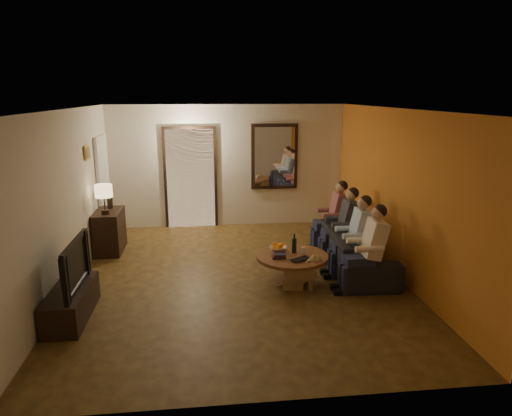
{
  "coord_description": "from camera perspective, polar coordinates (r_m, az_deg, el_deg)",
  "views": [
    {
      "loc": [
        -0.49,
        -6.68,
        2.83
      ],
      "look_at": [
        0.3,
        0.3,
        1.05
      ],
      "focal_mm": 32.0,
      "sensor_mm": 36.0,
      "label": 1
    }
  ],
  "objects": [
    {
      "name": "person_c",
      "position": [
        7.87,
        11.0,
        -2.5
      ],
      "size": [
        0.6,
        0.4,
        1.2
      ],
      "primitive_type": null,
      "color": "tan",
      "rests_on": "sofa"
    },
    {
      "name": "white_door",
      "position": [
        9.37,
        -18.48,
        2.34
      ],
      "size": [
        0.06,
        0.85,
        2.04
      ],
      "primitive_type": "cube",
      "color": "white",
      "rests_on": "floor"
    },
    {
      "name": "orange_accent",
      "position": [
        7.47,
        17.21,
        1.76
      ],
      "size": [
        0.01,
        6.0,
        2.6
      ],
      "primitive_type": "cube",
      "color": "orange",
      "rests_on": "right_wall"
    },
    {
      "name": "floor",
      "position": [
        7.27,
        -2.11,
        -8.7
      ],
      "size": [
        5.0,
        6.0,
        0.01
      ],
      "primitive_type": "cube",
      "color": "#3B270F",
      "rests_on": "ground"
    },
    {
      "name": "front_wall",
      "position": [
        4.01,
        1.05,
        -8.16
      ],
      "size": [
        5.0,
        0.02,
        2.6
      ],
      "primitive_type": "cube",
      "color": "beige",
      "rests_on": "floor"
    },
    {
      "name": "door_trim",
      "position": [
        9.82,
        -8.17,
        3.62
      ],
      "size": [
        1.12,
        0.04,
        2.22
      ],
      "primitive_type": "cube",
      "color": "black",
      "rests_on": "floor"
    },
    {
      "name": "wine_bottle",
      "position": [
        6.99,
        4.8,
        -4.38
      ],
      "size": [
        0.07,
        0.07,
        0.31
      ],
      "primitive_type": null,
      "color": "black",
      "rests_on": "coffee_table"
    },
    {
      "name": "book_stack",
      "position": [
        6.8,
        2.86,
        -5.97
      ],
      "size": [
        0.2,
        0.15,
        0.07
      ],
      "primitive_type": null,
      "color": "black",
      "rests_on": "coffee_table"
    },
    {
      "name": "person_d",
      "position": [
        8.42,
        9.8,
        -1.35
      ],
      "size": [
        0.6,
        0.4,
        1.2
      ],
      "primitive_type": null,
      "color": "tan",
      "rests_on": "sofa"
    },
    {
      "name": "oranges",
      "position": [
        7.08,
        2.77,
        -4.57
      ],
      "size": [
        0.2,
        0.2,
        0.08
      ],
      "primitive_type": null,
      "color": "orange",
      "rests_on": "bowl"
    },
    {
      "name": "fridge_glimpse",
      "position": [
        9.86,
        -6.69,
        2.82
      ],
      "size": [
        0.45,
        0.03,
        1.7
      ],
      "primitive_type": "cube",
      "color": "silver",
      "rests_on": "floor"
    },
    {
      "name": "kitchen_doorway",
      "position": [
        9.83,
        -8.17,
        3.63
      ],
      "size": [
        1.0,
        0.06,
        2.1
      ],
      "primitive_type": "cube",
      "color": "#FFE0A5",
      "rests_on": "floor"
    },
    {
      "name": "bowl",
      "position": [
        7.11,
        2.76,
        -5.09
      ],
      "size": [
        0.26,
        0.26,
        0.06
      ],
      "primitive_type": "imported",
      "color": "white",
      "rests_on": "coffee_table"
    },
    {
      "name": "back_wall",
      "position": [
        9.81,
        -3.53,
        5.22
      ],
      "size": [
        5.0,
        0.02,
        2.6
      ],
      "primitive_type": "cube",
      "color": "beige",
      "rests_on": "floor"
    },
    {
      "name": "person_b",
      "position": [
        7.33,
        12.39,
        -3.83
      ],
      "size": [
        0.6,
        0.4,
        1.2
      ],
      "primitive_type": null,
      "color": "tan",
      "rests_on": "sofa"
    },
    {
      "name": "sofa",
      "position": [
        7.72,
        12.27,
        -5.11
      ],
      "size": [
        2.21,
        0.95,
        0.64
      ],
      "primitive_type": "imported",
      "rotation": [
        0.0,
        0.0,
        1.52
      ],
      "color": "black",
      "rests_on": "floor"
    },
    {
      "name": "coffee_table",
      "position": [
        7.02,
        4.49,
        -7.6
      ],
      "size": [
        1.32,
        1.32,
        0.45
      ],
      "primitive_type": "cylinder",
      "rotation": [
        0.0,
        0.0,
        0.25
      ],
      "color": "#5A331B",
      "rests_on": "floor"
    },
    {
      "name": "mirror_glass",
      "position": [
        9.82,
        2.35,
        6.41
      ],
      "size": [
        0.86,
        0.02,
        1.26
      ],
      "primitive_type": "cube",
      "color": "white",
      "rests_on": "back_wall"
    },
    {
      "name": "wine_glass",
      "position": [
        7.01,
        5.91,
        -5.28
      ],
      "size": [
        0.06,
        0.06,
        0.1
      ],
      "primitive_type": "cylinder",
      "color": "silver",
      "rests_on": "coffee_table"
    },
    {
      "name": "tv",
      "position": [
        6.25,
        -22.53,
        -6.61
      ],
      "size": [
        1.11,
        0.14,
        0.64
      ],
      "primitive_type": "imported",
      "rotation": [
        0.0,
        0.0,
        1.57
      ],
      "color": "black",
      "rests_on": "tv_stand"
    },
    {
      "name": "art_canvas",
      "position": [
        8.28,
        -20.28,
        6.54
      ],
      "size": [
        0.01,
        0.22,
        0.18
      ],
      "primitive_type": "cube",
      "color": "brown",
      "rests_on": "left_wall"
    },
    {
      "name": "left_wall",
      "position": [
        7.14,
        -22.64,
        0.74
      ],
      "size": [
        0.02,
        6.0,
        2.6
      ],
      "primitive_type": "cube",
      "color": "beige",
      "rests_on": "floor"
    },
    {
      "name": "dog",
      "position": [
        6.81,
        5.52,
        -7.85
      ],
      "size": [
        0.59,
        0.33,
        0.56
      ],
      "primitive_type": null,
      "rotation": [
        0.0,
        0.0,
        -0.16
      ],
      "color": "#A7774D",
      "rests_on": "floor"
    },
    {
      "name": "flower_vase",
      "position": [
        8.8,
        -17.85,
        1.38
      ],
      "size": [
        0.14,
        0.14,
        0.44
      ],
      "primitive_type": null,
      "color": "red",
      "rests_on": "dresser"
    },
    {
      "name": "laptop",
      "position": [
        6.7,
        5.83,
        -6.54
      ],
      "size": [
        0.39,
        0.35,
        0.03
      ],
      "primitive_type": "imported",
      "rotation": [
        0.0,
        0.0,
        0.52
      ],
      "color": "black",
      "rests_on": "coffee_table"
    },
    {
      "name": "tv_stand",
      "position": [
        6.45,
        -22.09,
        -10.94
      ],
      "size": [
        0.45,
        1.21,
        0.4
      ],
      "primitive_type": "cube",
      "color": "black",
      "rests_on": "floor"
    },
    {
      "name": "person_a",
      "position": [
        6.8,
        13.99,
        -5.37
      ],
      "size": [
        0.6,
        0.4,
        1.2
      ],
      "primitive_type": null,
      "color": "tan",
      "rests_on": "sofa"
    },
    {
      "name": "ceiling",
      "position": [
        6.7,
        -2.31,
        12.24
      ],
      "size": [
        5.0,
        6.0,
        0.01
      ],
      "primitive_type": "cube",
      "color": "white",
      "rests_on": "back_wall"
    },
    {
      "name": "dresser",
      "position": [
        8.73,
        -17.83,
        -2.78
      ],
      "size": [
        0.45,
        0.85,
        0.76
      ],
      "primitive_type": "cube",
      "color": "black",
      "rests_on": "floor"
    },
    {
      "name": "mirror_frame",
      "position": [
        9.84,
        2.32,
        6.44
      ],
      "size": [
        1.0,
        0.05,
        1.4
      ],
      "primitive_type": "cube",
      "color": "black",
      "rests_on": "back_wall"
    },
    {
      "name": "right_wall",
      "position": [
        7.48,
        17.28,
        1.76
      ],
      "size": [
        0.02,
        6.0,
        2.6
      ],
      "primitive_type": "cube",
      "color": "beige",
      "rests_on": "floor"
    },
    {
      "name": "framed_art",
      "position": [
        8.28,
        -20.38,
        6.54
      ],
      "size": [
        0.03,
        0.28,
        0.24
      ],
      "primitive_type": "cube",
      "color": "#B28C33",
      "rests_on": "left_wall"
    },
    {
      "name": "table_lamp",
      "position": [
        8.36,
        -18.44,
        1.05
      ],
      "size": [
        0.3,
        0.3,
        0.54
      ],
      "primitive_type": null,
      "color": "beige",
      "rests_on": "dresser"
    }
  ]
}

